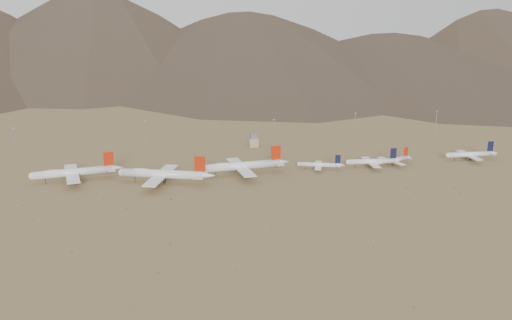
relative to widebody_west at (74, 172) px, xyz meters
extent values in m
plane|color=#977D4E|center=(119.06, -39.16, -6.88)|extent=(3000.00, 3000.00, 0.00)
cylinder|color=white|center=(-0.28, -0.05, -0.07)|extent=(56.11, 14.92, 5.78)
sphere|color=white|center=(-27.86, -4.66, -0.07)|extent=(5.66, 5.66, 5.66)
cone|color=white|center=(30.61, 5.11, 0.36)|extent=(10.79, 6.79, 5.20)
cube|color=white|center=(-1.39, -0.23, -0.94)|extent=(17.27, 52.04, 0.72)
cube|color=white|center=(26.20, 4.38, 0.50)|extent=(8.17, 20.04, 0.35)
cube|color=#AF210A|center=(25.09, 4.19, 7.94)|extent=(7.26, 1.71, 10.25)
cylinder|color=black|center=(-19.59, -3.27, -4.92)|extent=(0.37, 0.37, 3.91)
cylinder|color=black|center=(0.58, 1.56, -4.92)|extent=(0.47, 0.47, 3.91)
cylinder|color=black|center=(1.06, -1.29, -4.92)|extent=(0.47, 0.47, 3.91)
ellipsoid|color=white|center=(-14.62, -2.44, 1.52)|extent=(18.37, 7.22, 3.47)
cylinder|color=slate|center=(-3.07, 9.88, -2.37)|extent=(5.94, 3.49, 2.60)
cylinder|color=slate|center=(0.30, -10.34, -2.37)|extent=(5.94, 3.49, 2.60)
cylinder|color=slate|center=(-4.60, 18.98, -2.37)|extent=(5.94, 3.49, 2.60)
cylinder|color=slate|center=(1.83, -19.45, -2.37)|extent=(5.94, 3.49, 2.60)
cylinder|color=white|center=(63.85, -18.76, 0.47)|extent=(59.08, 25.81, 6.24)
sphere|color=white|center=(35.33, -8.80, 0.47)|extent=(6.12, 6.12, 6.12)
cone|color=white|center=(95.78, -29.92, 0.94)|extent=(12.12, 8.89, 5.62)
cube|color=white|center=(62.70, -18.36, -0.46)|extent=(27.39, 55.46, 0.78)
cube|color=white|center=(91.22, -28.33, 1.10)|extent=(12.07, 21.66, 0.37)
cube|color=#AF210A|center=(90.08, -27.93, 9.13)|extent=(7.60, 3.12, 11.07)
cylinder|color=black|center=(43.89, -11.79, -4.76)|extent=(0.40, 0.40, 4.23)
cylinder|color=black|center=(65.50, -17.69, -4.76)|extent=(0.50, 0.50, 4.23)
cylinder|color=black|center=(64.47, -20.63, -4.76)|extent=(0.50, 0.50, 4.23)
ellipsoid|color=white|center=(49.02, -13.58, 2.19)|extent=(19.79, 10.79, 3.74)
cylinder|color=slate|center=(66.36, -7.91, -2.01)|extent=(6.63, 4.64, 2.81)
cylinder|color=slate|center=(59.05, -28.82, -2.01)|extent=(6.63, 4.64, 2.81)
cylinder|color=slate|center=(69.64, 1.50, -2.01)|extent=(6.63, 4.64, 2.81)
cylinder|color=slate|center=(55.77, -38.23, -2.01)|extent=(6.63, 4.64, 2.81)
cylinder|color=white|center=(123.98, -6.93, 0.29)|extent=(59.24, 12.32, 6.09)
sphere|color=white|center=(94.69, -10.06, 0.29)|extent=(5.97, 5.97, 5.97)
cone|color=white|center=(156.79, -3.42, 0.75)|extent=(11.13, 6.58, 5.48)
cube|color=white|center=(122.81, -7.05, -0.62)|extent=(15.12, 54.71, 0.76)
cube|color=white|center=(152.11, -3.92, 0.90)|extent=(7.45, 20.97, 0.37)
cube|color=#AF210A|center=(150.93, -4.05, 8.74)|extent=(7.67, 1.36, 10.80)
cylinder|color=black|center=(103.48, -9.12, -4.82)|extent=(0.39, 0.39, 4.12)
cylinder|color=black|center=(124.99, -5.29, -4.82)|extent=(0.49, 0.49, 4.12)
cylinder|color=black|center=(125.32, -8.32, -4.82)|extent=(0.49, 0.49, 4.12)
ellipsoid|color=white|center=(108.75, -8.56, 1.97)|extent=(19.23, 6.55, 3.65)
cylinder|color=slate|center=(121.66, 3.69, -2.13)|extent=(6.15, 3.35, 2.74)
cylinder|color=slate|center=(123.96, -17.80, -2.13)|extent=(6.15, 3.35, 2.74)
cylinder|color=slate|center=(120.63, 13.35, -2.13)|extent=(6.15, 3.35, 2.74)
cylinder|color=slate|center=(124.99, -27.46, -2.13)|extent=(6.15, 3.35, 2.74)
cylinder|color=white|center=(185.87, -4.12, -2.85)|extent=(30.84, 12.96, 3.40)
sphere|color=white|center=(170.98, 0.75, -2.85)|extent=(3.33, 3.33, 3.33)
cone|color=white|center=(202.55, -9.56, -2.59)|extent=(6.31, 4.66, 3.06)
cube|color=white|center=(185.28, -3.92, -3.36)|extent=(13.10, 27.08, 0.43)
cube|color=white|center=(200.17, -8.78, -2.51)|extent=(5.85, 10.58, 0.20)
cube|color=black|center=(199.57, -8.59, 2.21)|extent=(3.97, 1.56, 6.71)
cylinder|color=black|center=(175.45, -0.71, -5.71)|extent=(0.36, 0.36, 2.33)
cylinder|color=black|center=(186.73, -3.50, -5.71)|extent=(0.45, 0.45, 2.33)
cylinder|color=black|center=(186.20, -5.12, -5.71)|extent=(0.45, 0.45, 2.33)
cylinder|color=slate|center=(187.61, 3.23, -4.20)|extent=(3.45, 2.43, 1.53)
cylinder|color=slate|center=(182.94, -11.07, -4.20)|extent=(3.45, 2.43, 1.53)
cylinder|color=white|center=(228.96, -5.48, -1.95)|extent=(38.50, 6.65, 4.16)
sphere|color=white|center=(209.84, -4.23, -1.95)|extent=(4.08, 4.08, 4.08)
cone|color=white|center=(250.36, -6.88, -1.64)|extent=(7.12, 4.18, 3.74)
cube|color=white|center=(228.19, -5.43, -2.58)|extent=(8.26, 33.17, 0.52)
cube|color=white|center=(247.31, -6.68, -1.54)|extent=(4.25, 12.68, 0.25)
cube|color=black|center=(246.54, -6.63, 4.23)|extent=(4.99, 0.70, 8.21)
cylinder|color=black|center=(215.58, -4.61, -5.45)|extent=(0.44, 0.44, 2.85)
cylinder|color=black|center=(229.79, -4.49, -5.45)|extent=(0.55, 0.55, 2.85)
cylinder|color=black|center=(229.65, -6.57, -5.45)|extent=(0.55, 0.55, 2.85)
cylinder|color=slate|center=(228.79, 3.74, -3.61)|extent=(3.94, 2.12, 1.87)
cylinder|color=slate|center=(227.59, -14.60, -3.61)|extent=(3.94, 2.12, 1.87)
cylinder|color=white|center=(247.50, -2.29, -2.66)|extent=(32.15, 14.08, 3.56)
sphere|color=white|center=(232.00, -7.65, -2.66)|extent=(3.49, 3.49, 3.49)
cone|color=white|center=(264.85, 3.71, -2.39)|extent=(6.62, 4.96, 3.20)
cube|color=white|center=(246.88, -2.51, -3.20)|extent=(14.14, 28.27, 0.44)
cube|color=white|center=(262.37, 2.85, -2.31)|extent=(6.28, 11.06, 0.21)
cube|color=#AF210A|center=(261.75, 2.64, 2.63)|extent=(4.13, 1.70, 7.03)
cylinder|color=black|center=(236.65, -6.04, -5.66)|extent=(0.37, 0.37, 2.44)
cylinder|color=black|center=(247.82, -1.24, -5.66)|extent=(0.47, 0.47, 2.44)
cylinder|color=black|center=(248.41, -2.92, -5.66)|extent=(0.47, 0.47, 2.44)
cylinder|color=slate|center=(244.30, 4.93, -4.08)|extent=(3.62, 2.59, 1.60)
cylinder|color=slate|center=(249.45, -9.94, -4.08)|extent=(3.62, 2.59, 1.60)
cylinder|color=white|center=(318.02, 0.23, -1.86)|extent=(39.11, 5.35, 4.23)
sphere|color=white|center=(298.53, 0.78, -1.86)|extent=(4.15, 4.15, 4.15)
cone|color=white|center=(339.85, -0.40, -1.55)|extent=(7.13, 4.01, 3.81)
cube|color=white|center=(317.24, 0.25, -2.50)|extent=(7.19, 33.60, 0.53)
cube|color=white|center=(336.73, -0.31, -1.44)|extent=(3.87, 12.80, 0.25)
cube|color=black|center=(335.95, -0.29, 4.43)|extent=(5.08, 0.53, 8.36)
cylinder|color=black|center=(304.38, 0.62, -5.43)|extent=(0.45, 0.45, 2.90)
cylinder|color=black|center=(318.83, 1.26, -5.43)|extent=(0.56, 0.56, 2.90)
cylinder|color=black|center=(318.77, -0.85, -5.43)|extent=(0.56, 0.56, 2.90)
cylinder|color=slate|center=(317.51, 9.61, -3.55)|extent=(3.95, 2.02, 1.91)
cylinder|color=slate|center=(316.97, -9.11, -3.55)|extent=(3.95, 2.02, 1.91)
cube|color=tan|center=(149.06, 80.84, -2.88)|extent=(8.00, 8.00, 8.00)
cube|color=slate|center=(149.06, 80.84, 3.12)|extent=(6.00, 6.00, 4.00)
cylinder|color=gray|center=(-56.60, 80.34, 5.62)|extent=(0.50, 0.50, 25.00)
cube|color=gray|center=(-56.60, 80.34, 18.42)|extent=(2.00, 0.60, 0.80)
cylinder|color=gray|center=(52.28, 91.58, 5.62)|extent=(0.50, 0.50, 25.00)
cube|color=gray|center=(52.28, 91.58, 18.42)|extent=(2.00, 0.60, 0.80)
cylinder|color=gray|center=(167.15, 77.35, 5.62)|extent=(0.50, 0.50, 25.00)
cube|color=gray|center=(167.15, 77.35, 18.42)|extent=(2.00, 0.60, 0.80)
cylinder|color=gray|center=(251.63, 94.50, 5.62)|extent=(0.50, 0.50, 25.00)
cube|color=gray|center=(251.63, 94.50, 18.42)|extent=(2.00, 0.60, 0.80)
cylinder|color=gray|center=(334.68, 91.25, 5.62)|extent=(0.50, 0.50, 25.00)
cube|color=gray|center=(334.68, 91.25, 18.42)|extent=(2.00, 0.60, 0.80)
ellipsoid|color=brown|center=(223.81, -71.72, -6.66)|extent=(0.59, 0.59, 0.43)
ellipsoid|color=brown|center=(233.40, -72.14, -6.55)|extent=(0.84, 0.84, 0.66)
ellipsoid|color=brown|center=(64.09, -130.49, -6.44)|extent=(1.10, 1.10, 0.87)
ellipsoid|color=brown|center=(155.91, -161.68, -6.72)|extent=(0.51, 0.51, 0.32)
ellipsoid|color=brown|center=(23.66, -44.98, -6.58)|extent=(0.89, 0.89, 0.60)
ellipsoid|color=brown|center=(-15.11, -77.59, -6.58)|extent=(0.94, 0.94, 0.60)
ellipsoid|color=brown|center=(163.37, -217.43, -6.60)|extent=(0.93, 0.93, 0.55)
ellipsoid|color=brown|center=(12.99, -130.45, -6.57)|extent=(0.89, 0.89, 0.61)
ellipsoid|color=brown|center=(41.19, -96.33, -6.68)|extent=(0.75, 0.75, 0.40)
ellipsoid|color=brown|center=(232.81, -60.64, -6.55)|extent=(1.08, 1.08, 0.65)
ellipsoid|color=brown|center=(-26.76, -50.04, -6.51)|extent=(0.84, 0.84, 0.74)
ellipsoid|color=brown|center=(39.09, -69.80, -6.64)|extent=(0.93, 0.93, 0.48)
ellipsoid|color=brown|center=(266.10, -68.46, -6.46)|extent=(0.99, 0.99, 0.84)
ellipsoid|color=brown|center=(170.58, -154.05, -6.63)|extent=(0.71, 0.71, 0.49)
ellipsoid|color=brown|center=(7.41, -42.32, -6.59)|extent=(0.91, 0.91, 0.58)
ellipsoid|color=brown|center=(56.87, -164.31, -6.48)|extent=(0.90, 0.90, 0.79)
ellipsoid|color=brown|center=(263.88, -80.11, -6.59)|extent=(0.96, 0.96, 0.57)
ellipsoid|color=brown|center=(20.13, -54.47, -6.70)|extent=(0.54, 0.54, 0.35)
ellipsoid|color=brown|center=(67.72, -55.39, -6.52)|extent=(1.06, 1.06, 0.72)
ellipsoid|color=brown|center=(212.71, -180.66, -6.71)|extent=(0.63, 0.63, 0.34)
ellipsoid|color=brown|center=(118.21, -63.61, -6.53)|extent=(0.82, 0.82, 0.70)
ellipsoid|color=brown|center=(123.38, -115.95, -6.52)|extent=(0.81, 0.81, 0.71)
ellipsoid|color=brown|center=(94.09, -169.54, -6.62)|extent=(0.73, 0.73, 0.51)
camera|label=1|loc=(56.40, -418.66, 116.54)|focal=40.00mm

